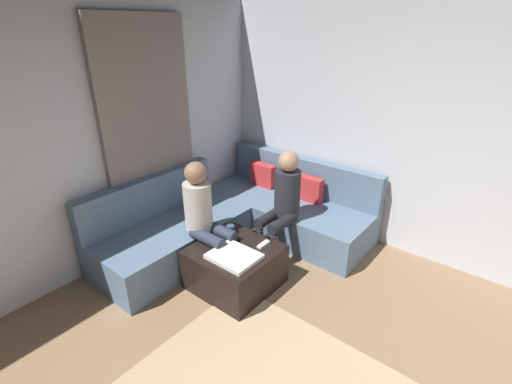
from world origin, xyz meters
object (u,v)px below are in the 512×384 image
at_px(game_remote, 263,244).
at_px(person_on_couch_back, 282,202).
at_px(coffee_mug, 230,230).
at_px(ottoman, 235,267).
at_px(person_on_couch_side, 205,216).
at_px(sectional_couch, 240,219).

distance_m(game_remote, person_on_couch_back, 0.57).
relative_size(coffee_mug, person_on_couch_back, 0.08).
xyz_separation_m(ottoman, person_on_couch_side, (-0.38, -0.01, 0.45)).
xyz_separation_m(sectional_couch, person_on_couch_back, (0.56, 0.06, 0.38)).
height_order(game_remote, person_on_couch_side, person_on_couch_side).
distance_m(sectional_couch, coffee_mug, 0.60).
distance_m(sectional_couch, person_on_couch_side, 0.79).
distance_m(ottoman, person_on_couch_back, 0.85).
relative_size(sectional_couch, person_on_couch_side, 2.12).
bearing_deg(sectional_couch, person_on_couch_back, 5.59).
relative_size(coffee_mug, game_remote, 0.63).
distance_m(sectional_couch, person_on_couch_back, 0.68).
bearing_deg(person_on_couch_back, game_remote, 105.85).
distance_m(person_on_couch_back, person_on_couch_side, 0.84).
bearing_deg(person_on_couch_side, coffee_mug, 140.25).
relative_size(person_on_couch_back, person_on_couch_side, 1.00).
relative_size(ottoman, person_on_couch_side, 0.63).
relative_size(game_remote, person_on_couch_back, 0.12).
height_order(sectional_couch, game_remote, sectional_couch).
height_order(coffee_mug, person_on_couch_back, person_on_couch_back).
xyz_separation_m(sectional_couch, person_on_couch_side, (0.15, -0.68, 0.38)).
distance_m(sectional_couch, ottoman, 0.85).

